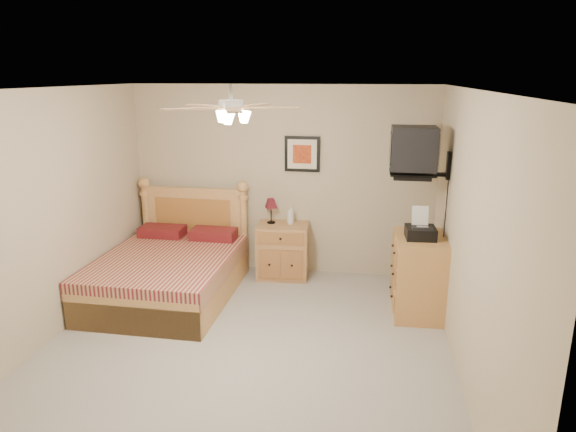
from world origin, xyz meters
name	(u,v)px	position (x,y,z in m)	size (l,w,h in m)	color
floor	(244,353)	(0.00, 0.00, 0.00)	(4.50, 4.50, 0.00)	gray
ceiling	(237,89)	(0.00, 0.00, 2.50)	(4.00, 4.50, 0.04)	white
wall_back	(282,181)	(0.00, 2.25, 1.25)	(4.00, 0.04, 2.50)	tan
wall_front	(129,363)	(0.00, -2.25, 1.25)	(4.00, 0.04, 2.50)	tan
wall_left	(40,221)	(-2.00, 0.00, 1.25)	(0.04, 4.50, 2.50)	tan
wall_right	(469,241)	(2.00, 0.00, 1.25)	(0.04, 4.50, 2.50)	tan
bed	(166,247)	(-1.21, 1.12, 0.64)	(1.50, 1.97, 1.27)	#C28247
nightstand	(283,251)	(0.05, 2.00, 0.36)	(0.66, 0.50, 0.72)	#B17046
table_lamp	(271,211)	(-0.12, 2.06, 0.89)	(0.18, 0.18, 0.33)	maroon
lotion_bottle	(291,215)	(0.15, 2.06, 0.84)	(0.09, 0.09, 0.24)	silver
framed_picture	(302,154)	(0.27, 2.23, 1.62)	(0.46, 0.04, 0.46)	black
dresser	(418,275)	(1.73, 1.17, 0.45)	(0.53, 0.77, 0.91)	#BF8B3E
fax_machine	(421,224)	(1.71, 1.11, 1.07)	(0.31, 0.33, 0.33)	black
magazine_lower	(413,230)	(1.66, 1.38, 0.92)	(0.17, 0.23, 0.02)	beige
magazine_upper	(413,228)	(1.65, 1.38, 0.94)	(0.18, 0.24, 0.02)	gray
wall_tv	(428,152)	(1.75, 1.34, 1.81)	(0.56, 0.46, 0.58)	black
ceiling_fan	(231,108)	(0.00, -0.20, 2.36)	(1.14, 1.14, 0.28)	white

